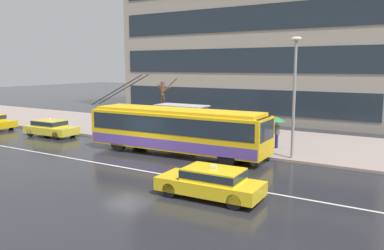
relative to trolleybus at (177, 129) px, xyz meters
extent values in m
plane|color=#25252A|center=(-1.30, -2.95, -1.54)|extent=(160.00, 160.00, 0.00)
cube|color=gray|center=(-1.30, 6.60, -1.47)|extent=(80.00, 10.00, 0.14)
cube|color=silver|center=(-1.30, -4.15, -1.54)|extent=(72.00, 0.14, 0.01)
cube|color=yellow|center=(-0.02, 0.00, -0.04)|extent=(11.55, 2.94, 2.17)
cube|color=yellow|center=(-0.02, 0.00, 1.14)|extent=(10.85, 2.66, 0.20)
cube|color=#1E2833|center=(-0.02, 0.00, 0.39)|extent=(11.09, 2.95, 1.00)
cube|color=#6346A2|center=(-0.02, 0.00, -0.74)|extent=(11.44, 2.97, 0.61)
cube|color=#1E2833|center=(5.66, 0.20, 0.39)|extent=(0.20, 2.24, 1.08)
cube|color=black|center=(5.51, 0.19, 0.94)|extent=(0.23, 1.94, 0.28)
cylinder|color=black|center=(-4.44, 0.20, 2.27)|extent=(4.26, 0.21, 2.10)
cylinder|color=black|center=(-4.42, -0.50, 2.27)|extent=(4.26, 0.21, 2.10)
cylinder|color=black|center=(3.84, 1.26, -1.02)|extent=(1.05, 0.34, 1.04)
cylinder|color=black|center=(3.92, -0.99, -1.02)|extent=(1.05, 0.34, 1.04)
cylinder|color=black|center=(-3.72, 1.00, -1.02)|extent=(1.05, 0.34, 1.04)
cylinder|color=black|center=(-3.65, -1.25, -1.02)|extent=(1.05, 0.34, 1.04)
cube|color=yellow|center=(-11.67, 0.06, -1.03)|extent=(4.34, 1.99, 0.55)
cube|color=yellow|center=(-11.84, 0.06, -0.52)|extent=(2.37, 1.66, 0.48)
cube|color=#1E2833|center=(-11.84, 0.06, -0.49)|extent=(2.41, 1.68, 0.31)
cube|color=silver|center=(-11.84, 0.06, -0.21)|extent=(0.29, 0.17, 0.12)
cylinder|color=black|center=(-10.29, 0.93, -1.23)|extent=(0.63, 0.22, 0.62)
cylinder|color=black|center=(-10.22, -0.70, -1.23)|extent=(0.63, 0.22, 0.62)
cylinder|color=black|center=(-13.11, 0.82, -1.23)|extent=(0.63, 0.22, 0.62)
cylinder|color=black|center=(-13.04, -0.81, -1.23)|extent=(0.63, 0.22, 0.62)
cube|color=yellow|center=(5.60, -6.00, -1.03)|extent=(4.43, 1.94, 0.55)
cube|color=yellow|center=(5.77, -5.99, -0.52)|extent=(2.42, 1.61, 0.48)
cube|color=#1E2833|center=(5.77, -5.99, -0.49)|extent=(2.46, 1.63, 0.31)
cube|color=silver|center=(5.77, -5.99, -0.21)|extent=(0.29, 0.17, 0.12)
cylinder|color=black|center=(4.19, -6.84, -1.23)|extent=(0.63, 0.22, 0.62)
cylinder|color=black|center=(4.13, -5.27, -1.23)|extent=(0.63, 0.22, 0.62)
cylinder|color=black|center=(7.07, -6.73, -1.23)|extent=(0.63, 0.22, 0.62)
cylinder|color=black|center=(7.01, -5.16, -1.23)|extent=(0.63, 0.22, 0.62)
cylinder|color=black|center=(-17.63, 0.64, -1.23)|extent=(0.63, 0.25, 0.62)
cylinder|color=gray|center=(0.17, 2.12, -0.15)|extent=(0.08, 0.08, 2.51)
cylinder|color=gray|center=(-3.14, 2.12, -0.15)|extent=(0.08, 0.08, 2.51)
cylinder|color=gray|center=(0.17, 3.51, -0.15)|extent=(0.08, 0.08, 2.51)
cylinder|color=gray|center=(-3.14, 3.51, -0.15)|extent=(0.08, 0.08, 2.51)
cube|color=#99ADB2|center=(-1.48, 3.51, -0.10)|extent=(3.14, 0.04, 2.01)
cube|color=#B2B2B7|center=(-1.48, 2.81, 1.15)|extent=(3.60, 1.69, 0.08)
cube|color=brown|center=(-1.48, 3.16, -0.95)|extent=(2.31, 0.36, 0.08)
cylinder|color=navy|center=(0.58, 4.39, -1.00)|extent=(0.14, 0.14, 0.80)
cylinder|color=navy|center=(0.65, 4.53, -1.00)|extent=(0.14, 0.14, 0.80)
cylinder|color=maroon|center=(0.62, 4.46, -0.33)|extent=(0.49, 0.49, 0.56)
sphere|color=tan|center=(0.62, 4.46, 0.07)|extent=(0.23, 0.23, 0.23)
cylinder|color=navy|center=(4.88, 4.28, -0.96)|extent=(0.14, 0.14, 0.89)
cylinder|color=navy|center=(4.77, 4.40, -0.96)|extent=(0.14, 0.14, 0.89)
cylinder|color=#525451|center=(4.82, 4.34, -0.23)|extent=(0.51, 0.51, 0.57)
sphere|color=tan|center=(4.82, 4.34, 0.17)|extent=(0.24, 0.24, 0.24)
cone|color=#32824F|center=(4.75, 4.43, 0.47)|extent=(1.62, 1.62, 0.32)
cylinder|color=#333333|center=(4.75, 4.43, -0.07)|extent=(0.02, 0.02, 0.76)
cylinder|color=#1E282D|center=(-1.76, 2.15, -0.98)|extent=(0.14, 0.14, 0.85)
cylinder|color=#1E282D|center=(-1.68, 2.29, -0.98)|extent=(0.14, 0.14, 0.85)
cylinder|color=gray|center=(-1.72, 2.22, -0.26)|extent=(0.49, 0.49, 0.58)
sphere|color=tan|center=(-1.72, 2.22, 0.13)|extent=(0.21, 0.21, 0.21)
cone|color=#D6336A|center=(-1.67, 2.33, 0.41)|extent=(1.29, 1.29, 0.26)
cylinder|color=#333333|center=(-1.67, 2.33, -0.08)|extent=(0.02, 0.02, 0.73)
cylinder|color=navy|center=(4.24, 2.54, -0.99)|extent=(0.14, 0.14, 0.82)
cylinder|color=navy|center=(4.15, 2.67, -0.99)|extent=(0.14, 0.14, 0.82)
cylinder|color=maroon|center=(4.20, 2.61, -0.29)|extent=(0.50, 0.50, 0.59)
sphere|color=#E2AF6E|center=(4.20, 2.61, 0.13)|extent=(0.24, 0.24, 0.24)
cone|color=red|center=(4.13, 2.70, 0.43)|extent=(1.41, 1.41, 0.28)
cylinder|color=#333333|center=(4.13, 2.70, -0.10)|extent=(0.02, 0.02, 0.77)
cylinder|color=gray|center=(6.55, 2.06, 1.90)|extent=(0.16, 0.16, 6.60)
ellipsoid|color=silver|center=(6.55, 2.06, 5.31)|extent=(0.60, 0.32, 0.24)
cylinder|color=brown|center=(-4.15, 4.33, 0.63)|extent=(0.30, 0.30, 4.06)
cylinder|color=brown|center=(-3.74, 4.68, 2.41)|extent=(0.99, 0.85, 1.12)
cylinder|color=brown|center=(-3.76, 3.79, 1.41)|extent=(0.93, 1.22, 0.97)
cylinder|color=brown|center=(-3.66, 4.09, 2.05)|extent=(1.10, 0.64, 0.68)
cylinder|color=brown|center=(-4.00, 3.86, 2.05)|extent=(0.47, 1.07, 1.02)
cube|color=#1E2833|center=(-2.85, 14.26, 0.55)|extent=(25.62, 0.06, 2.28)
cube|color=#1E2833|center=(-2.85, 14.26, 4.34)|extent=(25.62, 0.06, 2.28)
cube|color=#1E2833|center=(-2.85, 14.26, 8.13)|extent=(25.62, 0.06, 2.28)
camera|label=1|loc=(13.05, -19.59, 3.84)|focal=36.54mm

